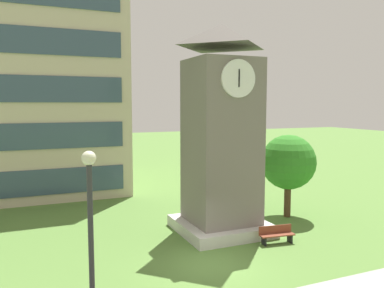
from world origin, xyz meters
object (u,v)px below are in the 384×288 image
Objects in this scene: clock_tower at (221,141)px; tree_streetside at (288,162)px; street_lamp at (91,238)px; park_bench at (276,234)px.

clock_tower is 2.18× the size of tree_streetside.
street_lamp is (-8.33, -8.99, -1.39)m from clock_tower.
clock_tower is 5.46m from tree_streetside.
clock_tower reaches higher than tree_streetside.
park_bench is (1.71, -2.78, -4.55)m from clock_tower.
tree_streetside is at bearing 47.35° from park_bench.
park_bench is 0.32× the size of street_lamp.
clock_tower is 5.60m from park_bench.
park_bench is at bearing 31.73° from street_lamp.
park_bench is 12.22m from street_lamp.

